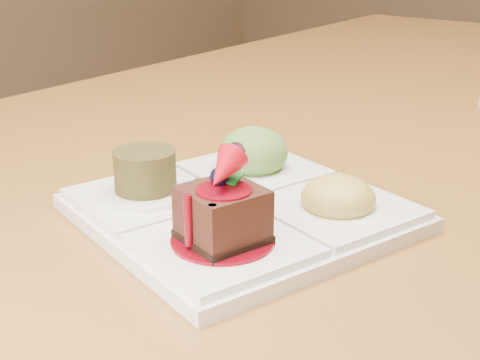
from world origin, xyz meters
The scene contains 2 objects.
dining_table centered at (0.00, 0.00, 0.68)m, with size 1.00×1.80×0.75m.
sampler_plate centered at (0.01, -0.39, 0.77)m, with size 0.29×0.29×0.09m.
Camera 1 is at (0.31, -0.80, 0.98)m, focal length 50.00 mm.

